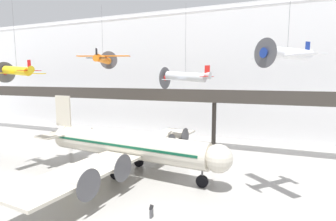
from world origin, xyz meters
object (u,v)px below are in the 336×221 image
Objects in this scene: airliner_silver_main at (125,146)px; suspended_plane_yellow_lowwing at (17,71)px; suspended_plane_orange_highwing at (103,59)px; info_sign_pedestal at (151,212)px; suspended_plane_silver_racer at (185,77)px; suspended_plane_white_twin at (287,54)px.

airliner_silver_main is 3.05× the size of suspended_plane_yellow_lowwing.
suspended_plane_yellow_lowwing is 1.22× the size of suspended_plane_orange_highwing.
airliner_silver_main is at bearing 136.42° from info_sign_pedestal.
airliner_silver_main is 11.96m from suspended_plane_orange_highwing.
airliner_silver_main reaches higher than info_sign_pedestal.
suspended_plane_orange_highwing is 6.53× the size of info_sign_pedestal.
suspended_plane_silver_racer is 13.73m from suspended_plane_white_twin.
airliner_silver_main is at bearing -50.93° from suspended_plane_white_twin.
suspended_plane_silver_racer is 1.26× the size of suspended_plane_white_twin.
suspended_plane_yellow_lowwing reaches higher than info_sign_pedestal.
suspended_plane_silver_racer is 8.66× the size of info_sign_pedestal.
info_sign_pedestal is at bearing -10.82° from suspended_plane_white_twin.
airliner_silver_main is 3.71× the size of suspended_plane_orange_highwing.
suspended_plane_orange_highwing reaches higher than info_sign_pedestal.
suspended_plane_yellow_lowwing reaches higher than suspended_plane_silver_racer.
info_sign_pedestal is (7.50, -8.36, -2.83)m from airliner_silver_main.
suspended_plane_white_twin is at bearing -118.65° from suspended_plane_orange_highwing.
suspended_plane_silver_racer is 20.20m from suspended_plane_yellow_lowwing.
suspended_plane_white_twin is at bearing 40.55° from info_sign_pedestal.
airliner_silver_main is at bearing -148.95° from suspended_plane_yellow_lowwing.
suspended_plane_silver_racer is 18.11m from info_sign_pedestal.
suspended_plane_orange_highwing is (-22.06, 3.98, 0.39)m from suspended_plane_white_twin.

